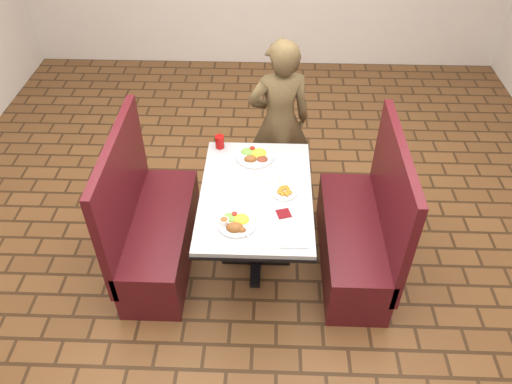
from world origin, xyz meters
TOP-DOWN VIEW (x-y plane):
  - room at (0.00, 0.00)m, footprint 7.00×7.04m
  - dining_table at (0.00, 0.00)m, footprint 0.81×1.21m
  - booth_bench_left at (-0.80, 0.00)m, footprint 0.47×1.20m
  - booth_bench_right at (0.80, 0.00)m, footprint 0.47×1.20m
  - diner_person at (0.17, 0.92)m, footprint 0.61×0.46m
  - near_dinner_plate at (-0.12, -0.34)m, footprint 0.26×0.26m
  - far_dinner_plate at (-0.02, 0.41)m, footprint 0.29×0.29m
  - plantain_plate at (0.20, -0.00)m, footprint 0.18×0.18m
  - maroon_napkin at (0.20, -0.22)m, footprint 0.12×0.12m
  - spoon_utensil at (0.26, -0.22)m, footprint 0.04×0.12m
  - red_tumbler at (-0.31, 0.53)m, footprint 0.07×0.07m
  - paper_napkin at (0.26, -0.47)m, footprint 0.19×0.14m
  - knife_utensil at (-0.03, -0.38)m, footprint 0.03×0.15m
  - fork_utensil at (-0.11, -0.36)m, footprint 0.04×0.15m
  - lettuce_shreds at (0.04, 0.06)m, footprint 0.28×0.32m

SIDE VIEW (x-z plane):
  - booth_bench_left at x=-0.80m, z-range -0.26..0.92m
  - booth_bench_right at x=0.80m, z-range -0.26..0.92m
  - dining_table at x=0.00m, z-range 0.28..1.03m
  - diner_person at x=0.17m, z-range 0.00..1.50m
  - lettuce_shreds at x=0.04m, z-range 0.75..0.75m
  - maroon_napkin at x=0.20m, z-range 0.75..0.75m
  - spoon_utensil at x=0.26m, z-range 0.75..0.76m
  - paper_napkin at x=0.26m, z-range 0.75..0.76m
  - knife_utensil at x=-0.03m, z-range 0.76..0.76m
  - fork_utensil at x=-0.11m, z-range 0.76..0.76m
  - plantain_plate at x=0.20m, z-range 0.75..0.78m
  - far_dinner_plate at x=-0.02m, z-range 0.74..0.81m
  - near_dinner_plate at x=-0.12m, z-range 0.74..0.82m
  - red_tumbler at x=-0.31m, z-range 0.75..0.86m
  - room at x=0.00m, z-range 0.50..3.32m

